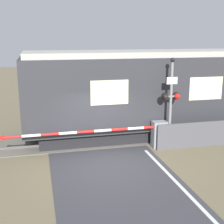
% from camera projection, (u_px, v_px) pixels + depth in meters
% --- Properties ---
extents(ground_plane, '(80.00, 80.00, 0.00)m').
position_uv_depth(ground_plane, '(108.00, 165.00, 11.49)').
color(ground_plane, '#6B6047').
extents(track_bed, '(36.00, 3.20, 0.13)m').
position_uv_depth(track_bed, '(92.00, 137.00, 14.49)').
color(track_bed, '#666056').
rests_on(track_bed, ground_plane).
extents(train, '(15.65, 3.14, 3.97)m').
position_uv_depth(train, '(189.00, 91.00, 15.10)').
color(train, black).
rests_on(train, ground_plane).
extents(crossing_barrier, '(6.67, 0.44, 1.14)m').
position_uv_depth(crossing_barrier, '(145.00, 134.00, 13.00)').
color(crossing_barrier, gray).
rests_on(crossing_barrier, ground_plane).
extents(signal_post, '(0.80, 0.26, 3.78)m').
position_uv_depth(signal_post, '(171.00, 98.00, 12.68)').
color(signal_post, gray).
rests_on(signal_post, ground_plane).
extents(roadside_fence, '(4.09, 0.06, 1.10)m').
position_uv_depth(roadside_fence, '(202.00, 134.00, 13.24)').
color(roadside_fence, '#4C4C51').
rests_on(roadside_fence, ground_plane).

